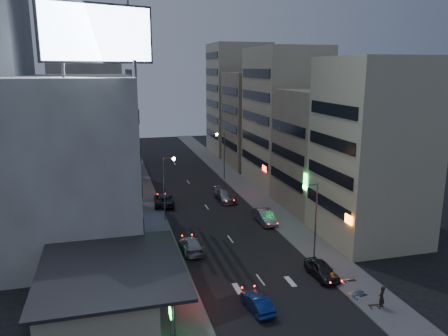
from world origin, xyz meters
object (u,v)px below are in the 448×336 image
object	(u,v)px
parked_car_right_mid	(265,216)
parked_car_right_near	(322,270)
scooter_blue	(363,285)
scooter_black_b	(355,274)
parked_car_right_far	(225,195)
person	(382,297)
road_car_blue	(257,303)
scooter_black_a	(382,298)
scooter_silver_a	(360,283)
parked_car_left	(164,200)
road_car_silver	(191,245)
scooter_silver_b	(353,273)

from	to	relation	value
parked_car_right_mid	parked_car_right_near	bearing A→B (deg)	-90.41
scooter_blue	scooter_black_b	size ratio (longest dim) A/B	1.23
parked_car_right_far	person	world-z (taller)	person
parked_car_right_far	road_car_blue	distance (m)	29.53
road_car_blue	scooter_black_a	world-z (taller)	road_car_blue
person	scooter_silver_a	distance (m)	3.10
parked_car_right_far	scooter_black_b	bearing A→B (deg)	-80.84
scooter_silver_a	scooter_black_b	world-z (taller)	scooter_silver_a
parked_car_right_far	scooter_silver_a	size ratio (longest dim) A/B	2.81
parked_car_right_far	scooter_silver_a	distance (m)	28.75
parked_car_left	scooter_black_a	size ratio (longest dim) A/B	3.27
parked_car_right_mid	road_car_silver	bearing A→B (deg)	-149.55
road_car_silver	person	bearing A→B (deg)	129.88
parked_car_left	scooter_black_a	world-z (taller)	parked_car_left
parked_car_right_near	scooter_blue	bearing A→B (deg)	-63.98
person	scooter_silver_b	world-z (taller)	person
parked_car_left	scooter_silver_b	size ratio (longest dim) A/B	3.01
parked_car_right_mid	road_car_blue	size ratio (longest dim) A/B	1.24
parked_car_right_mid	scooter_blue	distance (m)	18.79
scooter_black_a	parked_car_right_far	bearing A→B (deg)	17.39
scooter_blue	scooter_black_b	world-z (taller)	scooter_blue
parked_car_right_mid	person	bearing A→B (deg)	-85.07
parked_car_right_mid	road_car_silver	world-z (taller)	parked_car_right_mid
parked_car_right_mid	scooter_silver_a	bearing A→B (deg)	-84.16
parked_car_right_near	parked_car_right_far	xyz separation A→B (m)	(-2.36, 25.29, 0.07)
road_car_silver	parked_car_right_mid	bearing A→B (deg)	-148.92
scooter_black_a	scooter_silver_a	size ratio (longest dim) A/B	0.87
parked_car_left	parked_car_right_far	distance (m)	8.84
person	scooter_black_b	world-z (taller)	person
road_car_blue	road_car_silver	xyz separation A→B (m)	(-2.88, 12.58, 0.06)
person	scooter_black_a	bearing A→B (deg)	-163.40
parked_car_right_far	scooter_black_b	world-z (taller)	parked_car_right_far
parked_car_left	scooter_silver_b	xyz separation A→B (m)	(13.72, -26.57, -0.09)
parked_car_right_far	person	distance (m)	31.80
parked_car_right_near	parked_car_right_far	size ratio (longest dim) A/B	0.78
parked_car_right_mid	parked_car_right_far	world-z (taller)	parked_car_right_mid
parked_car_left	person	bearing A→B (deg)	117.81
parked_car_right_mid	scooter_black_a	world-z (taller)	parked_car_right_mid
road_car_blue	person	world-z (taller)	person
scooter_black_b	scooter_blue	bearing A→B (deg)	171.07
person	scooter_black_a	xyz separation A→B (m)	(0.45, 0.52, -0.41)
road_car_silver	scooter_blue	world-z (taller)	road_car_silver
parked_car_right_near	scooter_silver_a	size ratio (longest dim) A/B	2.20
parked_car_right_far	road_car_blue	bearing A→B (deg)	-101.65
parked_car_left	road_car_blue	size ratio (longest dim) A/B	1.42
scooter_black_a	scooter_black_b	size ratio (longest dim) A/B	1.04
parked_car_right_mid	scooter_silver_b	size ratio (longest dim) A/B	2.62
parked_car_right_near	parked_car_left	distance (m)	27.77
parked_car_left	scooter_silver_a	world-z (taller)	parked_car_left
parked_car_left	road_car_silver	distance (m)	16.62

